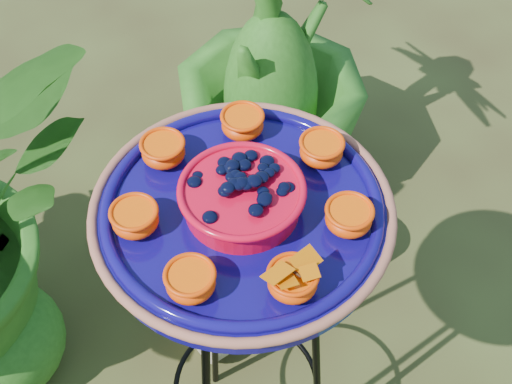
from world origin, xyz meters
The scene contains 4 objects.
tripod_stand centered at (0.01, -0.12, 0.55)m, with size 0.34×0.36×0.91m.
feeder_dish centered at (0.01, -0.12, 0.95)m, with size 0.48×0.48×0.11m.
driftwood_log centered at (0.30, 0.21, 0.10)m, with size 0.20×0.20×0.59m, color tan.
shrub_back_right centered at (0.50, 0.65, 0.52)m, with size 0.58×0.58×1.03m, color #235516.
Camera 1 is at (-0.30, -0.74, 1.82)m, focal length 50.00 mm.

